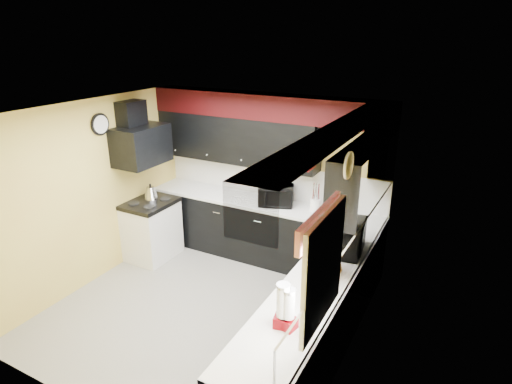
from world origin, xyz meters
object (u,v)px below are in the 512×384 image
toaster_oven (276,196)px  knife_block (333,208)px  kettle (151,193)px  microwave (345,237)px  utensil_crock (315,205)px

toaster_oven → knife_block: 0.85m
knife_block → kettle: (-2.66, -0.65, -0.03)m
toaster_oven → kettle: bearing=179.5°
microwave → kettle: (-3.10, 0.26, -0.10)m
microwave → kettle: bearing=77.1°
microwave → utensil_crock: bearing=28.5°
knife_block → kettle: bearing=-147.5°
knife_block → kettle: size_ratio=1.00×
kettle → utensil_crock: bearing=16.1°
toaster_oven → kettle: (-1.81, -0.62, -0.07)m
utensil_crock → knife_block: size_ratio=0.82×
toaster_oven → microwave: (1.29, -0.88, 0.03)m
utensil_crock → kettle: 2.49m
knife_block → toaster_oven: bearing=-158.9°
microwave → utensil_crock: microwave is taller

